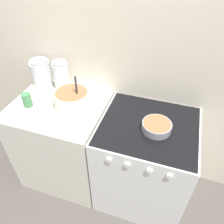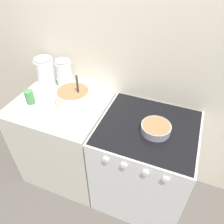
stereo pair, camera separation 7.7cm
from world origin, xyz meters
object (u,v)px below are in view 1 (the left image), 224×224
storage_jar_middle (62,78)px  tin_can (27,100)px  baking_pan (157,126)px  storage_jar_left (42,75)px  stove (144,162)px  mixing_bowl (72,98)px

storage_jar_middle → tin_can: storage_jar_middle is taller
baking_pan → storage_jar_left: storage_jar_left is taller
baking_pan → tin_can: 1.07m
storage_jar_middle → tin_can: 0.36m
stove → storage_jar_middle: bearing=164.6°
stove → storage_jar_left: (-1.06, 0.23, 0.57)m
storage_jar_left → tin_can: storage_jar_left is taller
mixing_bowl → tin_can: (-0.35, -0.12, -0.02)m
stove → baking_pan: (0.06, -0.03, 0.49)m
stove → mixing_bowl: size_ratio=3.10×
baking_pan → tin_can: (-1.06, -0.05, 0.03)m
tin_can → storage_jar_left: bearing=98.9°
mixing_bowl → storage_jar_left: 0.45m
baking_pan → storage_jar_middle: (-0.91, 0.27, 0.08)m
mixing_bowl → storage_jar_left: mixing_bowl is taller
stove → mixing_bowl: mixing_bowl is taller
stove → baking_pan: 0.50m
tin_can → stove: bearing=4.9°
storage_jar_middle → tin_can: bearing=-116.0°
baking_pan → storage_jar_middle: 0.95m
mixing_bowl → storage_jar_middle: mixing_bowl is taller
baking_pan → storage_jar_left: (-1.11, 0.27, 0.08)m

